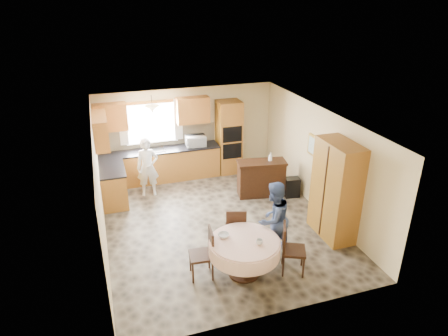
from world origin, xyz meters
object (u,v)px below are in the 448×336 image
at_px(chair_left, 205,251).
at_px(oven_tower, 229,137).
at_px(chair_right, 290,246).
at_px(dining_table, 244,248).
at_px(sideboard, 261,179).
at_px(person_dining, 273,219).
at_px(person_sink, 148,167).
at_px(cupboard, 336,190).
at_px(chair_back, 236,227).

bearing_deg(chair_left, oven_tower, 161.93).
bearing_deg(oven_tower, chair_right, -94.71).
xyz_separation_m(dining_table, chair_left, (-0.69, 0.20, -0.05)).
distance_m(sideboard, dining_table, 3.28).
height_order(chair_left, chair_right, chair_right).
bearing_deg(sideboard, person_dining, -98.05).
bearing_deg(person_sink, chair_right, -55.90).
bearing_deg(sideboard, cupboard, -61.55).
bearing_deg(oven_tower, person_dining, -96.21).
relative_size(sideboard, chair_back, 1.27).
distance_m(chair_left, chair_back, 0.99).
bearing_deg(cupboard, sideboard, 108.94).
xyz_separation_m(chair_right, person_dining, (-0.06, 0.63, 0.24)).
relative_size(chair_back, chair_right, 0.98).
height_order(oven_tower, cupboard, cupboard).
bearing_deg(chair_right, oven_tower, 19.92).
bearing_deg(cupboard, dining_table, -163.17).
xyz_separation_m(chair_left, chair_back, (0.80, 0.58, -0.00)).
xyz_separation_m(sideboard, person_dining, (-0.76, -2.42, 0.34)).
distance_m(oven_tower, person_dining, 4.13).
xyz_separation_m(sideboard, chair_right, (-0.71, -3.05, 0.11)).
bearing_deg(sideboard, oven_tower, 110.20).
relative_size(dining_table, person_dining, 0.84).
bearing_deg(person_dining, cupboard, 164.09).
distance_m(cupboard, chair_left, 3.08).
distance_m(cupboard, chair_right, 1.77).
bearing_deg(person_sink, cupboard, -34.80).
xyz_separation_m(chair_back, person_sink, (-1.33, 3.03, 0.23)).
xyz_separation_m(oven_tower, person_dining, (-0.45, -4.10, -0.27)).
relative_size(chair_left, chair_back, 1.00).
height_order(chair_left, person_sink, person_sink).
relative_size(oven_tower, chair_back, 2.17).
distance_m(chair_back, person_sink, 3.32).
height_order(oven_tower, chair_left, oven_tower).
height_order(sideboard, person_sink, person_sink).
bearing_deg(oven_tower, person_sink, -162.65).
relative_size(oven_tower, chair_right, 2.12).
height_order(sideboard, chair_right, chair_right).
bearing_deg(dining_table, chair_back, 82.06).
distance_m(person_sink, person_dining, 3.89).
distance_m(chair_back, chair_right, 1.19).
bearing_deg(person_dining, oven_tower, -120.56).
bearing_deg(chair_right, cupboard, -34.90).
relative_size(sideboard, chair_right, 1.24).
height_order(dining_table, person_dining, person_dining).
relative_size(cupboard, person_sink, 1.39).
distance_m(cupboard, dining_table, 2.45).
bearing_deg(person_sink, oven_tower, 23.99).
xyz_separation_m(oven_tower, cupboard, (1.07, -3.88, 0.01)).
height_order(chair_left, person_dining, person_dining).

